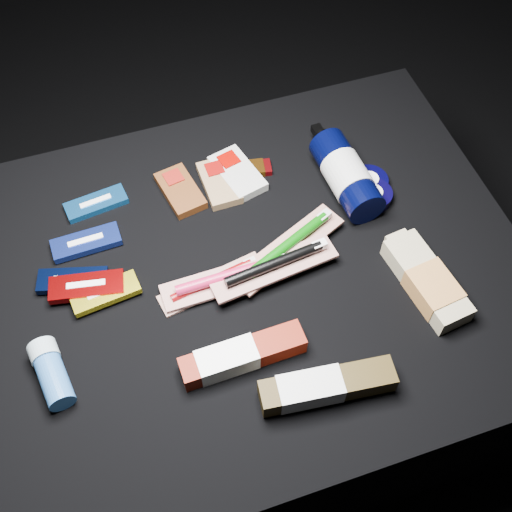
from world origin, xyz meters
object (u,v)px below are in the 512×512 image
object	(u,v)px
bodywash_bottle	(427,282)
toothpaste_carton_red	(237,357)
lotion_bottle	(346,175)
deodorant_stick	(51,372)

from	to	relation	value
bodywash_bottle	toothpaste_carton_red	xyz separation A→B (m)	(-0.35, -0.03, -0.00)
lotion_bottle	toothpaste_carton_red	world-z (taller)	lotion_bottle
lotion_bottle	toothpaste_carton_red	distance (m)	0.41
lotion_bottle	toothpaste_carton_red	size ratio (longest dim) A/B	1.15
lotion_bottle	bodywash_bottle	xyz separation A→B (m)	(0.05, -0.25, -0.02)
toothpaste_carton_red	lotion_bottle	bearing A→B (deg)	41.26
lotion_bottle	deodorant_stick	bearing A→B (deg)	-162.65
lotion_bottle	deodorant_stick	xyz separation A→B (m)	(-0.59, -0.21, -0.01)
deodorant_stick	lotion_bottle	bearing A→B (deg)	10.94
deodorant_stick	toothpaste_carton_red	size ratio (longest dim) A/B	0.57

